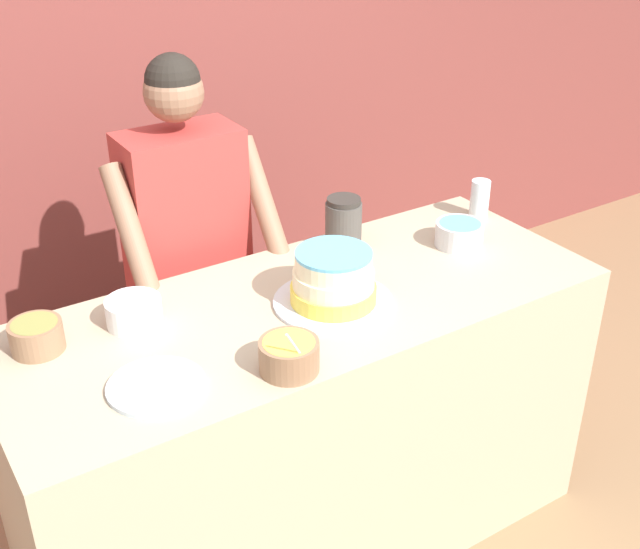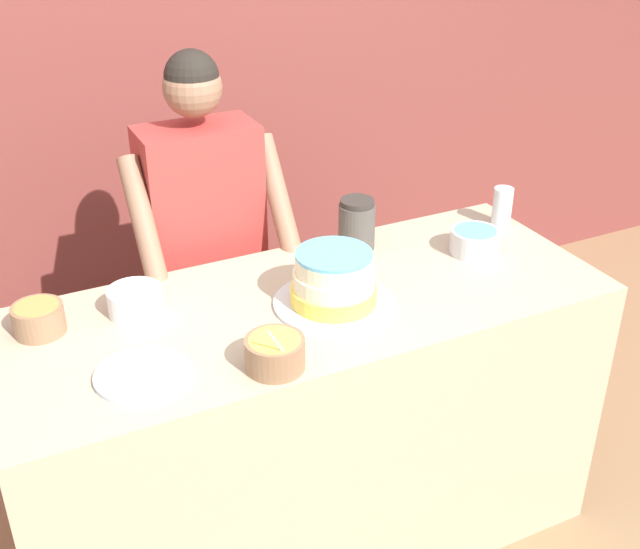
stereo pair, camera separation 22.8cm
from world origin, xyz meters
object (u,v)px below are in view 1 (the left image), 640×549
frosting_bowl_olive (36,335)px  stoneware_jar (343,223)px  frosting_bowl_yellow (289,355)px  cake (333,281)px  frosting_bowl_blue (459,233)px  person_baker (188,242)px  drinking_glass (480,199)px  ceramic_plate (156,386)px  frosting_bowl_pink (134,311)px

frosting_bowl_olive → stoneware_jar: (1.02, 0.07, 0.04)m
frosting_bowl_yellow → cake: bearing=37.9°
frosting_bowl_yellow → frosting_bowl_blue: bearing=20.2°
person_baker → stoneware_jar: (0.42, -0.31, 0.08)m
frosting_bowl_yellow → stoneware_jar: stoneware_jar is taller
cake → stoneware_jar: size_ratio=2.05×
drinking_glass → stoneware_jar: size_ratio=0.81×
frosting_bowl_blue → stoneware_jar: bearing=148.7°
person_baker → ceramic_plate: (-0.41, -0.71, 0.01)m
frosting_bowl_yellow → stoneware_jar: bearing=44.9°
frosting_bowl_pink → person_baker: bearing=49.4°
frosting_bowl_blue → frosting_bowl_olive: bearing=174.6°
person_baker → frosting_bowl_pink: person_baker is taller
frosting_bowl_blue → drinking_glass: size_ratio=1.14×
person_baker → drinking_glass: size_ratio=11.21×
cake → drinking_glass: size_ratio=2.53×
drinking_glass → stoneware_jar: (-0.54, 0.07, 0.02)m
frosting_bowl_pink → ceramic_plate: frosting_bowl_pink is taller
person_baker → frosting_bowl_pink: size_ratio=10.05×
cake → frosting_bowl_blue: cake is taller
frosting_bowl_yellow → stoneware_jar: size_ratio=0.90×
frosting_bowl_blue → person_baker: bearing=145.8°
stoneware_jar → cake: bearing=-128.6°
person_baker → frosting_bowl_yellow: size_ratio=10.08×
frosting_bowl_yellow → drinking_glass: (1.05, 0.44, 0.02)m
stoneware_jar → frosting_bowl_olive: bearing=-176.0°
cake → frosting_bowl_pink: bearing=158.7°
frosting_bowl_olive → frosting_bowl_pink: frosting_bowl_olive is taller
frosting_bowl_yellow → frosting_bowl_olive: bearing=139.5°
frosting_bowl_olive → person_baker: bearing=32.3°
frosting_bowl_pink → drinking_glass: size_ratio=1.12×
person_baker → cake: (0.19, -0.60, 0.07)m
frosting_bowl_pink → stoneware_jar: size_ratio=0.90×
frosting_bowl_olive → drinking_glass: bearing=0.1°
frosting_bowl_blue → frosting_bowl_yellow: (-0.84, -0.31, 0.00)m
cake → drinking_glass: 0.80m
frosting_bowl_pink → ceramic_plate: 0.32m
person_baker → cake: 0.64m
person_baker → cake: person_baker is taller
frosting_bowl_blue → frosting_bowl_olive: frosting_bowl_olive is taller
cake → frosting_bowl_yellow: (-0.28, -0.22, -0.03)m
person_baker → stoneware_jar: bearing=-36.3°
frosting_bowl_pink → ceramic_plate: (-0.07, -0.31, -0.04)m
frosting_bowl_olive → stoneware_jar: stoneware_jar is taller
frosting_bowl_olive → frosting_bowl_yellow: bearing=-40.5°
cake → ceramic_plate: cake is taller
frosting_bowl_pink → stoneware_jar: 0.77m
frosting_bowl_yellow → drinking_glass: 1.14m
ceramic_plate → cake: bearing=10.1°
frosting_bowl_blue → stoneware_jar: (-0.33, 0.20, 0.04)m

